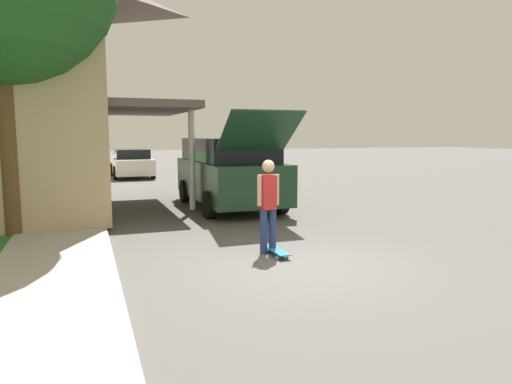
{
  "coord_description": "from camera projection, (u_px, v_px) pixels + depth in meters",
  "views": [
    {
      "loc": [
        -3.08,
        -6.53,
        2.09
      ],
      "look_at": [
        0.29,
        2.43,
        0.9
      ],
      "focal_mm": 32.0,
      "sensor_mm": 36.0,
      "label": 1
    }
  ],
  "objects": [
    {
      "name": "skateboard",
      "position": [
        276.0,
        250.0,
        8.0
      ],
      "size": [
        0.22,
        0.82,
        0.1
      ],
      "color": "#236B99",
      "rests_on": "ground_plane"
    },
    {
      "name": "car_down_street",
      "position": [
        132.0,
        164.0,
        22.9
      ],
      "size": [
        1.94,
        4.02,
        1.41
      ],
      "color": "silver",
      "rests_on": "ground_plane"
    },
    {
      "name": "skateboarder",
      "position": [
        268.0,
        202.0,
        8.03
      ],
      "size": [
        0.41,
        0.22,
        1.67
      ],
      "color": "navy",
      "rests_on": "ground_plane"
    },
    {
      "name": "suv_parked",
      "position": [
        229.0,
        171.0,
        13.17
      ],
      "size": [
        2.2,
        5.58,
        2.66
      ],
      "color": "#193823",
      "rests_on": "ground_plane"
    },
    {
      "name": "ground_plane",
      "position": [
        292.0,
        265.0,
        7.4
      ],
      "size": [
        120.0,
        120.0,
        0.0
      ],
      "primitive_type": "plane",
      "color": "#54514F"
    },
    {
      "name": "sidewalk",
      "position": [
        66.0,
        215.0,
        11.71
      ],
      "size": [
        1.8,
        80.0,
        0.1
      ],
      "color": "#ADA89E",
      "rests_on": "ground_plane"
    }
  ]
}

